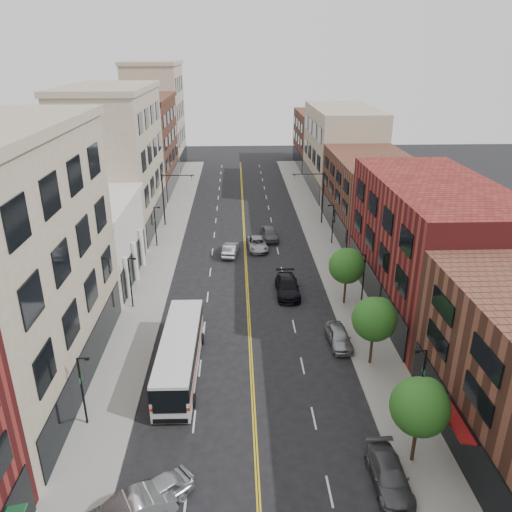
{
  "coord_description": "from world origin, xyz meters",
  "views": [
    {
      "loc": [
        -0.95,
        -18.51,
        22.89
      ],
      "look_at": [
        0.78,
        24.46,
        5.0
      ],
      "focal_mm": 35.0,
      "sensor_mm": 36.0,
      "label": 1
    }
  ],
  "objects": [
    {
      "name": "sidewalk_left",
      "position": [
        -10.0,
        35.0,
        0.07
      ],
      "size": [
        4.0,
        110.0,
        0.15
      ],
      "primitive_type": "cube",
      "color": "gray",
      "rests_on": "ground"
    },
    {
      "name": "sidewalk_right",
      "position": [
        10.0,
        35.0,
        0.07
      ],
      "size": [
        4.0,
        110.0,
        0.15
      ],
      "primitive_type": "cube",
      "color": "gray",
      "rests_on": "ground"
    },
    {
      "name": "bldg_l_tanoffice",
      "position": [
        -17.0,
        13.0,
        9.0
      ],
      "size": [
        10.0,
        22.0,
        18.0
      ],
      "primitive_type": "cube",
      "color": "gray",
      "rests_on": "ground"
    },
    {
      "name": "bldg_l_white",
      "position": [
        -17.0,
        31.0,
        4.0
      ],
      "size": [
        10.0,
        14.0,
        8.0
      ],
      "primitive_type": "cube",
      "color": "silver",
      "rests_on": "ground"
    },
    {
      "name": "bldg_l_far_a",
      "position": [
        -17.0,
        48.0,
        9.0
      ],
      "size": [
        10.0,
        20.0,
        18.0
      ],
      "primitive_type": "cube",
      "color": "gray",
      "rests_on": "ground"
    },
    {
      "name": "bldg_l_far_b",
      "position": [
        -17.0,
        68.0,
        7.5
      ],
      "size": [
        10.0,
        20.0,
        15.0
      ],
      "primitive_type": "cube",
      "color": "brown",
      "rests_on": "ground"
    },
    {
      "name": "bldg_l_far_c",
      "position": [
        -17.0,
        86.0,
        10.0
      ],
      "size": [
        10.0,
        16.0,
        20.0
      ],
      "primitive_type": "cube",
      "color": "gray",
      "rests_on": "ground"
    },
    {
      "name": "bldg_r_mid",
      "position": [
        17.0,
        24.0,
        6.0
      ],
      "size": [
        10.0,
        22.0,
        12.0
      ],
      "primitive_type": "cube",
      "color": "maroon",
      "rests_on": "ground"
    },
    {
      "name": "bldg_r_far_a",
      "position": [
        17.0,
        45.0,
        5.0
      ],
      "size": [
        10.0,
        20.0,
        10.0
      ],
      "primitive_type": "cube",
      "color": "brown",
      "rests_on": "ground"
    },
    {
      "name": "bldg_r_far_b",
      "position": [
        17.0,
        66.0,
        7.0
      ],
      "size": [
        10.0,
        22.0,
        14.0
      ],
      "primitive_type": "cube",
      "color": "gray",
      "rests_on": "ground"
    },
    {
      "name": "bldg_r_far_c",
      "position": [
        17.0,
        86.0,
        5.5
      ],
      "size": [
        10.0,
        18.0,
        11.0
      ],
      "primitive_type": "cube",
      "color": "brown",
      "rests_on": "ground"
    },
    {
      "name": "tree_r_1",
      "position": [
        9.39,
        4.07,
        4.13
      ],
      "size": [
        3.4,
        3.4,
        5.59
      ],
      "color": "black",
      "rests_on": "sidewalk_right"
    },
    {
      "name": "tree_r_2",
      "position": [
        9.39,
        14.07,
        4.13
      ],
      "size": [
        3.4,
        3.4,
        5.59
      ],
      "color": "black",
      "rests_on": "sidewalk_right"
    },
    {
      "name": "tree_r_3",
      "position": [
        9.39,
        24.07,
        4.13
      ],
      "size": [
        3.4,
        3.4,
        5.59
      ],
      "color": "black",
      "rests_on": "sidewalk_right"
    },
    {
      "name": "lamp_l_1",
      "position": [
        -10.95,
        8.0,
        2.97
      ],
      "size": [
        0.81,
        0.55,
        5.05
      ],
      "color": "black",
      "rests_on": "sidewalk_left"
    },
    {
      "name": "lamp_l_2",
      "position": [
        -10.95,
        24.0,
        2.97
      ],
      "size": [
        0.81,
        0.55,
        5.05
      ],
      "color": "black",
      "rests_on": "sidewalk_left"
    },
    {
      "name": "lamp_l_3",
      "position": [
        -10.95,
        40.0,
        2.97
      ],
      "size": [
        0.81,
        0.55,
        5.05
      ],
      "color": "black",
      "rests_on": "sidewalk_left"
    },
    {
      "name": "lamp_r_1",
      "position": [
        10.95,
        8.0,
        2.97
      ],
      "size": [
        0.81,
        0.55,
        5.05
      ],
      "color": "black",
      "rests_on": "sidewalk_right"
    },
    {
      "name": "lamp_r_2",
      "position": [
        10.95,
        24.0,
        2.97
      ],
      "size": [
        0.81,
        0.55,
        5.05
      ],
      "color": "black",
      "rests_on": "sidewalk_right"
    },
    {
      "name": "lamp_r_3",
      "position": [
        10.95,
        40.0,
        2.97
      ],
      "size": [
        0.81,
        0.55,
        5.05
      ],
      "color": "black",
      "rests_on": "sidewalk_right"
    },
    {
      "name": "signal_mast_left",
      "position": [
        -10.27,
        48.0,
        4.65
      ],
      "size": [
        4.49,
        0.18,
        7.2
      ],
      "color": "black",
      "rests_on": "sidewalk_left"
    },
    {
      "name": "signal_mast_right",
      "position": [
        10.27,
        48.0,
        4.65
      ],
      "size": [
        4.49,
        0.18,
        7.2
      ],
      "color": "black",
      "rests_on": "sidewalk_right"
    },
    {
      "name": "city_bus",
      "position": [
        -5.4,
        13.55,
        1.79
      ],
      "size": [
        3.03,
        12.05,
        3.09
      ],
      "rotation": [
        0.0,
        0.0,
        -0.01
      ],
      "color": "silver",
      "rests_on": "ground"
    },
    {
      "name": "car_angle_a",
      "position": [
        -5.6,
        1.47,
        0.75
      ],
      "size": [
        4.55,
        4.15,
        1.5
      ],
      "primitive_type": "imported",
      "rotation": [
        0.0,
        0.0,
        -0.89
      ],
      "color": "#AAAEB2",
      "rests_on": "ground"
    },
    {
      "name": "car_angle_b",
      "position": [
        -6.82,
        0.37,
        0.81
      ],
      "size": [
        5.14,
        3.84,
        1.62
      ],
      "primitive_type": "imported",
      "rotation": [
        0.0,
        0.0,
        -1.08
      ],
      "color": "#B2B6BA",
      "rests_on": "ground"
    },
    {
      "name": "car_parked_mid",
      "position": [
        7.4,
        2.32,
        0.69
      ],
      "size": [
        1.97,
        4.8,
        1.39
      ],
      "primitive_type": "imported",
      "rotation": [
        0.0,
        0.0,
        0.01
      ],
      "color": "#48484D",
      "rests_on": "ground"
    },
    {
      "name": "car_parked_far",
      "position": [
        7.4,
        16.89,
        0.74
      ],
      "size": [
        1.94,
        4.44,
        1.49
      ],
      "primitive_type": "imported",
      "rotation": [
        0.0,
        0.0,
        0.04
      ],
      "color": "#919397",
      "rests_on": "ground"
    },
    {
      "name": "car_lane_behind",
      "position": [
        -1.8,
        36.87,
        0.74
      ],
      "size": [
        2.1,
        4.68,
        1.49
      ],
      "primitive_type": "imported",
      "rotation": [
        0.0,
        0.0,
        3.02
      ],
      "color": "#4A4B4F",
      "rests_on": "ground"
    },
    {
      "name": "car_lane_a",
      "position": [
        4.02,
        26.39,
        0.82
      ],
      "size": [
        2.31,
        5.63,
        1.63
      ],
      "primitive_type": "imported",
      "rotation": [
        0.0,
        0.0,
        0.0
      ],
      "color": "black",
      "rests_on": "ground"
    },
    {
      "name": "car_lane_b",
      "position": [
        1.5,
        38.69,
        0.7
      ],
      "size": [
        2.73,
        5.19,
        1.39
      ],
      "primitive_type": "imported",
      "rotation": [
        0.0,
        0.0,
        0.09
      ],
      "color": "#98999F",
      "rests_on": "ground"
    },
    {
      "name": "car_lane_c",
      "position": [
        3.21,
        42.0,
        0.81
      ],
      "size": [
        2.38,
        4.9,
        1.61
      ],
      "primitive_type": "imported",
      "rotation": [
        0.0,
        0.0,
        0.1
      ],
      "color": "#4A494E",
      "rests_on": "ground"
    }
  ]
}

